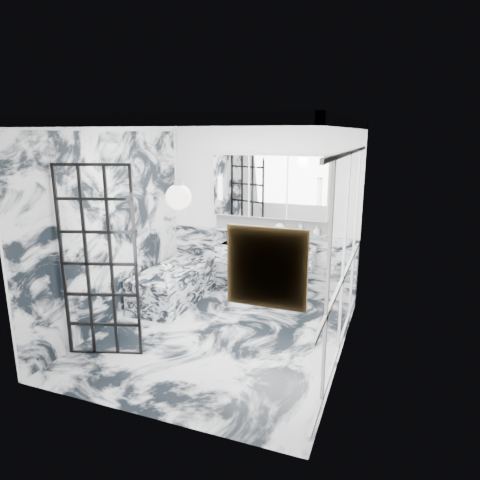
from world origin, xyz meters
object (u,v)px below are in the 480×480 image
at_px(crittall_door, 99,264).
at_px(trough_sink, 265,255).
at_px(bathtub, 174,284).
at_px(mirror_cabinet, 269,187).

height_order(crittall_door, trough_sink, crittall_door).
bearing_deg(bathtub, trough_sink, 26.48).
bearing_deg(crittall_door, bathtub, 73.98).
xyz_separation_m(trough_sink, bathtub, (-1.33, -0.66, -0.45)).
relative_size(crittall_door, bathtub, 1.40).
xyz_separation_m(crittall_door, bathtub, (-0.05, 1.81, -0.88)).
bearing_deg(mirror_cabinet, crittall_door, -115.70).
relative_size(crittall_door, mirror_cabinet, 1.22).
bearing_deg(trough_sink, bathtub, -153.52).
bearing_deg(mirror_cabinet, trough_sink, -90.00).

